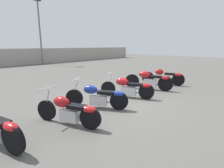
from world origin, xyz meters
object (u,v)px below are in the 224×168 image
(light_pole_left, at_px, (39,26))
(motorcycle_slot_2, at_px, (98,97))
(traffic_cone_near, at_px, (148,74))
(motorcycle_slot_5, at_px, (164,77))
(motorcycle_slot_1, at_px, (69,111))
(motorcycle_slot_3, at_px, (128,87))
(motorcycle_slot_4, at_px, (149,80))

(light_pole_left, relative_size, motorcycle_slot_2, 3.54)
(light_pole_left, bearing_deg, traffic_cone_near, -86.77)
(light_pole_left, relative_size, motorcycle_slot_5, 3.20)
(motorcycle_slot_1, relative_size, motorcycle_slot_2, 0.99)
(motorcycle_slot_1, bearing_deg, motorcycle_slot_5, -15.60)
(traffic_cone_near, bearing_deg, motorcycle_slot_5, -126.37)
(light_pole_left, height_order, motorcycle_slot_1, light_pole_left)
(light_pole_left, distance_m, motorcycle_slot_1, 16.72)
(light_pole_left, distance_m, motorcycle_slot_2, 15.90)
(light_pole_left, xyz_separation_m, motorcycle_slot_3, (-3.66, -14.55, -3.60))
(light_pole_left, distance_m, motorcycle_slot_5, 14.96)
(motorcycle_slot_3, distance_m, traffic_cone_near, 4.71)
(motorcycle_slot_4, height_order, traffic_cone_near, motorcycle_slot_4)
(motorcycle_slot_3, bearing_deg, motorcycle_slot_4, -22.26)
(light_pole_left, height_order, motorcycle_slot_3, light_pole_left)
(traffic_cone_near, bearing_deg, motorcycle_slot_4, -148.17)
(motorcycle_slot_3, relative_size, traffic_cone_near, 4.57)
(motorcycle_slot_1, xyz_separation_m, motorcycle_slot_4, (4.68, 0.41, 0.06))
(motorcycle_slot_4, bearing_deg, motorcycle_slot_5, -20.35)
(motorcycle_slot_5, bearing_deg, motorcycle_slot_3, 160.99)
(motorcycle_slot_3, relative_size, motorcycle_slot_4, 0.94)
(motorcycle_slot_2, distance_m, motorcycle_slot_4, 3.32)
(light_pole_left, bearing_deg, motorcycle_slot_3, -104.10)
(motorcycle_slot_2, bearing_deg, motorcycle_slot_4, -29.00)
(light_pole_left, relative_size, traffic_cone_near, 15.24)
(motorcycle_slot_1, height_order, motorcycle_slot_4, motorcycle_slot_4)
(motorcycle_slot_2, relative_size, motorcycle_slot_5, 0.91)
(motorcycle_slot_5, bearing_deg, light_pole_left, 68.24)
(motorcycle_slot_2, relative_size, motorcycle_slot_3, 0.94)
(motorcycle_slot_1, distance_m, motorcycle_slot_5, 6.14)
(traffic_cone_near, bearing_deg, motorcycle_slot_3, -158.61)
(motorcycle_slot_4, bearing_deg, light_pole_left, 62.32)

